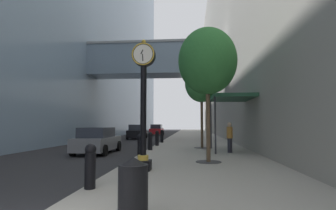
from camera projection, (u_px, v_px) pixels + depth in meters
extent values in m
plane|color=#262628|center=(167.00, 139.00, 30.12)|extent=(110.00, 110.00, 0.00)
cube|color=#9E998E|center=(195.00, 137.00, 32.82)|extent=(6.40, 80.00, 0.14)
cube|color=slate|center=(158.00, 61.00, 27.60)|extent=(14.80, 3.20, 3.10)
cube|color=gray|center=(158.00, 46.00, 27.72)|extent=(14.80, 3.40, 0.24)
cube|color=gray|center=(255.00, 25.00, 33.17)|extent=(9.00, 80.00, 28.56)
cube|color=black|center=(143.00, 165.00, 9.21)|extent=(0.55, 0.55, 0.35)
cylinder|color=gold|center=(143.00, 158.00, 9.23)|extent=(0.38, 0.38, 0.18)
cylinder|color=black|center=(143.00, 110.00, 9.35)|extent=(0.22, 0.22, 3.16)
cylinder|color=black|center=(144.00, 55.00, 9.49)|extent=(0.84, 0.28, 0.84)
torus|color=gold|center=(143.00, 54.00, 9.34)|extent=(0.82, 0.05, 0.82)
cylinder|color=white|center=(143.00, 54.00, 9.34)|extent=(0.69, 0.01, 0.69)
cylinder|color=white|center=(144.00, 56.00, 9.64)|extent=(0.69, 0.01, 0.69)
sphere|color=gold|center=(144.00, 42.00, 9.53)|extent=(0.16, 0.16, 0.16)
cube|color=black|center=(142.00, 52.00, 9.34)|extent=(0.10, 0.01, 0.16)
cube|color=black|center=(143.00, 57.00, 9.33)|extent=(0.04, 0.01, 0.26)
cylinder|color=black|center=(90.00, 171.00, 6.62)|extent=(0.28, 0.28, 0.90)
sphere|color=black|center=(91.00, 149.00, 6.65)|extent=(0.29, 0.29, 0.29)
cylinder|color=black|center=(140.00, 147.00, 13.10)|extent=(0.28, 0.28, 0.90)
sphere|color=black|center=(140.00, 137.00, 13.13)|extent=(0.29, 0.29, 0.29)
cylinder|color=black|center=(150.00, 143.00, 16.34)|extent=(0.28, 0.28, 0.90)
sphere|color=black|center=(150.00, 134.00, 16.38)|extent=(0.29, 0.29, 0.29)
cylinder|color=black|center=(157.00, 140.00, 19.58)|extent=(0.28, 0.28, 0.90)
sphere|color=black|center=(157.00, 133.00, 19.62)|extent=(0.29, 0.29, 0.29)
cylinder|color=black|center=(162.00, 137.00, 22.82)|extent=(0.28, 0.28, 0.90)
sphere|color=black|center=(162.00, 131.00, 22.86)|extent=(0.29, 0.29, 0.29)
cylinder|color=#333335|center=(209.00, 162.00, 11.17)|extent=(1.10, 1.10, 0.02)
cylinder|color=brown|center=(208.00, 122.00, 11.29)|extent=(0.18, 0.18, 3.41)
ellipsoid|color=#2D7033|center=(207.00, 61.00, 11.48)|extent=(2.56, 2.56, 2.94)
cylinder|color=#333335|center=(202.00, 148.00, 17.74)|extent=(1.10, 1.10, 0.02)
cylinder|color=brown|center=(202.00, 122.00, 17.87)|extent=(0.18, 0.18, 3.57)
ellipsoid|color=#387F3D|center=(202.00, 83.00, 18.06)|extent=(2.29, 2.29, 2.63)
cylinder|color=black|center=(133.00, 191.00, 4.53)|extent=(0.52, 0.52, 0.92)
cone|color=black|center=(133.00, 162.00, 4.57)|extent=(0.53, 0.53, 0.16)
cylinder|color=#23232D|center=(230.00, 145.00, 14.86)|extent=(0.31, 0.31, 0.81)
cylinder|color=#B77A33|center=(230.00, 132.00, 14.91)|extent=(0.40, 0.40, 0.66)
sphere|color=beige|center=(229.00, 124.00, 14.94)|extent=(0.25, 0.25, 0.25)
cube|color=brown|center=(230.00, 139.00, 15.09)|extent=(0.22, 0.16, 0.24)
cube|color=#235138|center=(231.00, 98.00, 15.84)|extent=(2.40, 3.60, 0.20)
cylinder|color=#333338|center=(215.00, 124.00, 14.24)|extent=(0.10, 0.10, 3.20)
cylinder|color=#333338|center=(211.00, 124.00, 17.42)|extent=(0.10, 0.10, 3.20)
cube|color=slate|center=(98.00, 143.00, 15.80)|extent=(1.82, 4.24, 0.74)
cube|color=#282D38|center=(97.00, 133.00, 15.64)|extent=(1.59, 2.38, 0.61)
cylinder|color=black|center=(92.00, 146.00, 17.27)|extent=(0.23, 0.64, 0.64)
cylinder|color=black|center=(119.00, 146.00, 17.14)|extent=(0.23, 0.64, 0.64)
cylinder|color=black|center=(73.00, 150.00, 14.42)|extent=(0.23, 0.64, 0.64)
cylinder|color=black|center=(105.00, 150.00, 14.28)|extent=(0.23, 0.64, 0.64)
cube|color=#AD191E|center=(157.00, 131.00, 40.95)|extent=(1.81, 4.43, 0.82)
cube|color=#282D38|center=(157.00, 127.00, 40.78)|extent=(1.58, 2.49, 0.67)
cylinder|color=black|center=(152.00, 133.00, 42.49)|extent=(0.23, 0.64, 0.64)
cylinder|color=black|center=(163.00, 133.00, 42.35)|extent=(0.23, 0.64, 0.64)
cylinder|color=black|center=(150.00, 133.00, 39.50)|extent=(0.23, 0.64, 0.64)
cylinder|color=black|center=(161.00, 133.00, 39.36)|extent=(0.23, 0.64, 0.64)
cube|color=black|center=(137.00, 134.00, 30.84)|extent=(1.78, 4.07, 0.81)
cube|color=#282D38|center=(137.00, 127.00, 30.69)|extent=(1.55, 2.29, 0.66)
cylinder|color=black|center=(132.00, 136.00, 32.25)|extent=(0.23, 0.64, 0.64)
cylinder|color=black|center=(146.00, 136.00, 32.13)|extent=(0.23, 0.64, 0.64)
cylinder|color=black|center=(127.00, 137.00, 29.52)|extent=(0.23, 0.64, 0.64)
cylinder|color=black|center=(142.00, 137.00, 29.39)|extent=(0.23, 0.64, 0.64)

